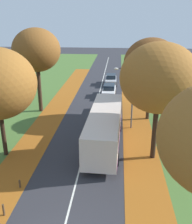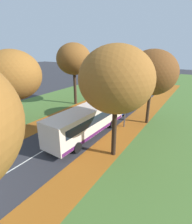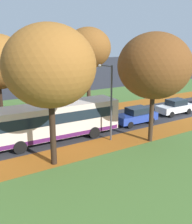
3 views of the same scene
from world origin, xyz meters
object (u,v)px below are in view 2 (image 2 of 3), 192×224
(streetlamp_right, at_px, (123,95))
(car_white_following, at_px, (135,97))
(tree_left_near, at_px, (13,75))
(bollard_fourth, at_px, (0,146))
(car_blue_lead, at_px, (123,106))
(bus, at_px, (88,119))
(tree_right_near, at_px, (116,80))
(tree_right_mid, at_px, (152,73))
(tree_left_mid, at_px, (74,59))
(car_silver_third_in_line, at_px, (147,89))

(streetlamp_right, xyz_separation_m, car_white_following, (-2.26, 10.38, -2.92))
(tree_left_near, height_order, bollard_fourth, tree_left_near)
(bollard_fourth, relative_size, car_blue_lead, 0.13)
(bollard_fourth, bearing_deg, tree_left_near, 123.06)
(bus, bearing_deg, car_blue_lead, 88.52)
(tree_left_near, distance_m, tree_right_near, 11.66)
(tree_right_mid, height_order, streetlamp_right, tree_right_mid)
(bollard_fourth, relative_size, car_white_following, 0.13)
(car_blue_lead, bearing_deg, bus, -91.48)
(streetlamp_right, bearing_deg, bus, -119.00)
(tree_left_near, relative_size, tree_right_near, 0.95)
(bus, bearing_deg, tree_right_near, -25.50)
(tree_right_mid, bearing_deg, car_blue_lead, 154.05)
(car_blue_lead, bearing_deg, bollard_fourth, -109.99)
(streetlamp_right, height_order, bus, streetlamp_right)
(tree_left_mid, xyz_separation_m, bus, (7.82, -7.70, -5.19))
(tree_right_near, bearing_deg, car_white_following, 104.23)
(tree_left_near, xyz_separation_m, bus, (7.78, 2.40, -4.11))
(car_blue_lead, bearing_deg, tree_left_mid, -176.07)
(tree_left_near, distance_m, car_silver_third_in_line, 24.57)
(bollard_fourth, height_order, car_silver_third_in_line, car_silver_third_in_line)
(bollard_fourth, bearing_deg, tree_right_mid, 53.69)
(tree_right_mid, relative_size, streetlamp_right, 1.41)
(tree_left_near, bearing_deg, bus, 17.16)
(tree_right_near, distance_m, bollard_fourth, 11.78)
(tree_right_near, distance_m, car_blue_lead, 12.06)
(tree_left_mid, distance_m, car_silver_third_in_line, 16.05)
(car_white_following, bearing_deg, tree_right_mid, -60.49)
(tree_right_near, bearing_deg, streetlamp_right, 107.82)
(tree_left_mid, relative_size, car_white_following, 2.19)
(streetlamp_right, distance_m, car_silver_third_in_line, 17.08)
(tree_left_mid, relative_size, car_silver_third_in_line, 2.18)
(tree_left_mid, bearing_deg, tree_right_near, -39.24)
(tree_right_near, relative_size, bus, 0.85)
(tree_right_near, height_order, car_blue_lead, tree_right_near)
(tree_left_near, xyz_separation_m, tree_right_mid, (12.01, 8.69, 0.15))
(car_white_following, bearing_deg, car_blue_lead, -86.07)
(bollard_fourth, height_order, streetlamp_right, streetlamp_right)
(tree_left_near, height_order, tree_right_mid, tree_right_mid)
(tree_left_near, bearing_deg, tree_left_mid, 90.21)
(streetlamp_right, relative_size, car_white_following, 1.42)
(bollard_fourth, distance_m, car_blue_lead, 15.66)
(bus, height_order, car_silver_third_in_line, bus)
(bollard_fourth, relative_size, car_silver_third_in_line, 0.13)
(tree_right_near, xyz_separation_m, car_silver_third_in_line, (-3.99, 22.24, -5.52))
(tree_right_mid, distance_m, car_white_following, 10.35)
(car_silver_third_in_line, bearing_deg, car_blue_lead, -88.35)
(tree_right_near, xyz_separation_m, car_blue_lead, (-3.64, 10.09, -5.52))
(tree_left_mid, height_order, tree_right_mid, tree_left_mid)
(tree_right_near, xyz_separation_m, bus, (-3.85, 1.84, -4.63))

